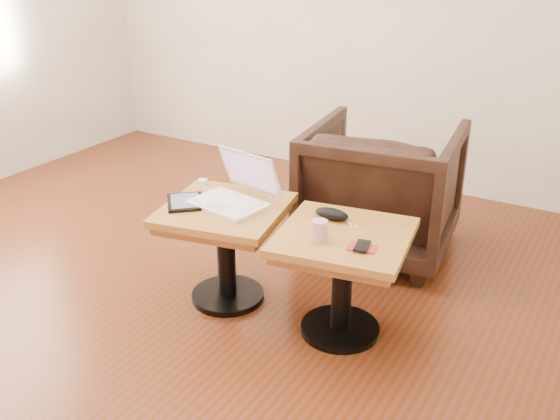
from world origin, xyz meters
The scene contains 11 objects.
room_shell centered at (0.00, 0.00, 1.35)m, with size 4.52×4.52×2.71m.
side_table_left centered at (0.19, 0.27, 0.38)m, with size 0.66×0.66×0.51m.
side_table_right centered at (0.80, 0.30, 0.38)m, with size 0.64×0.64×0.51m.
laptop centered at (0.21, 0.34, 0.55)m, with size 0.40×0.38×0.24m.
tablet centered at (0.01, 0.21, 0.51)m, with size 0.27×0.27×0.02m.
charging_adapter centered at (-0.08, 0.45, 0.52)m, with size 0.04×0.04×0.03m, color white.
glasses_case centered at (0.69, 0.40, 0.53)m, with size 0.16×0.07×0.05m, color black.
striped_cup centered at (0.74, 0.19, 0.55)m, with size 0.07×0.07×0.09m, color #C04D7E.
earbuds_tangle centered at (0.81, 0.38, 0.51)m, with size 0.07×0.05×0.01m.
phone_on_sleeve centered at (0.92, 0.21, 0.51)m, with size 0.13×0.11×0.01m.
armchair centered at (0.62, 1.18, 0.37)m, with size 0.80×0.82×0.75m, color black.
Camera 1 is at (1.79, -1.92, 1.69)m, focal length 40.00 mm.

